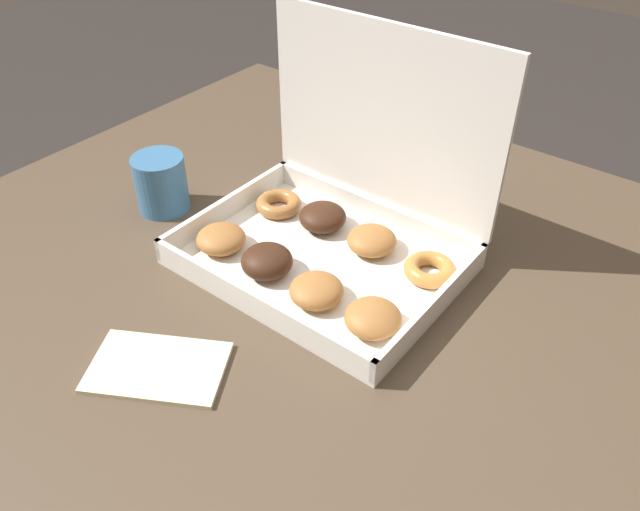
% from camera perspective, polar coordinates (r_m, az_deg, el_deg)
% --- Properties ---
extents(dining_table, '(1.10, 0.98, 0.75)m').
position_cam_1_polar(dining_table, '(0.95, -0.76, -4.58)').
color(dining_table, '#4C3D2D').
rests_on(dining_table, ground_plane).
extents(donut_box, '(0.37, 0.28, 0.30)m').
position_cam_1_polar(donut_box, '(0.86, 1.38, 3.21)').
color(donut_box, silver).
rests_on(donut_box, dining_table).
extents(coffee_mug, '(0.08, 0.08, 0.09)m').
position_cam_1_polar(coffee_mug, '(0.99, -14.35, 6.50)').
color(coffee_mug, teal).
rests_on(coffee_mug, dining_table).
extents(paper_napkin, '(0.18, 0.16, 0.01)m').
position_cam_1_polar(paper_napkin, '(0.76, -14.61, -9.87)').
color(paper_napkin, beige).
rests_on(paper_napkin, dining_table).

